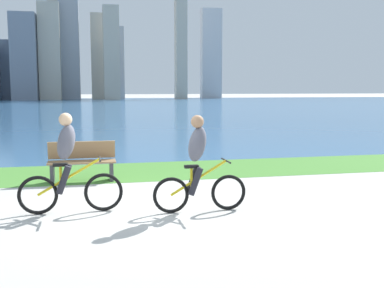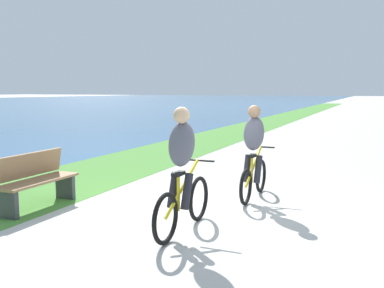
{
  "view_description": "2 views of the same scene",
  "coord_description": "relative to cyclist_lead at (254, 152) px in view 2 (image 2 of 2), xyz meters",
  "views": [
    {
      "loc": [
        -0.64,
        -8.07,
        2.11
      ],
      "look_at": [
        1.18,
        0.21,
        1.08
      ],
      "focal_mm": 43.31,
      "sensor_mm": 36.0,
      "label": 1
    },
    {
      "loc": [
        -6.15,
        -2.48,
        1.91
      ],
      "look_at": [
        0.85,
        0.54,
        0.96
      ],
      "focal_mm": 40.16,
      "sensor_mm": 36.0,
      "label": 2
    }
  ],
  "objects": [
    {
      "name": "grass_strip_bayside",
      "position": [
        -1.12,
        4.05,
        -0.83
      ],
      "size": [
        120.0,
        2.72,
        0.01
      ],
      "primitive_type": "cube",
      "color": "#478433",
      "rests_on": "ground"
    },
    {
      "name": "bench_near_path",
      "position": [
        -1.98,
        3.12,
        -0.38
      ],
      "size": [
        1.5,
        0.47,
        0.9
      ],
      "color": "olive",
      "rests_on": "ground"
    },
    {
      "name": "cyclist_trailing",
      "position": [
        -2.15,
        0.4,
        0.01
      ],
      "size": [
        1.74,
        0.52,
        1.7
      ],
      "color": "black",
      "rests_on": "ground"
    },
    {
      "name": "cyclist_lead",
      "position": [
        0.0,
        0.0,
        0.0
      ],
      "size": [
        1.63,
        0.52,
        1.66
      ],
      "color": "black",
      "rests_on": "ground"
    },
    {
      "name": "ground_plane",
      "position": [
        -1.12,
        0.53,
        -0.83
      ],
      "size": [
        300.0,
        300.0,
        0.0
      ],
      "primitive_type": "plane",
      "color": "#B2AFA8"
    }
  ]
}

